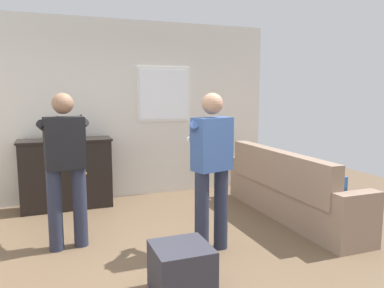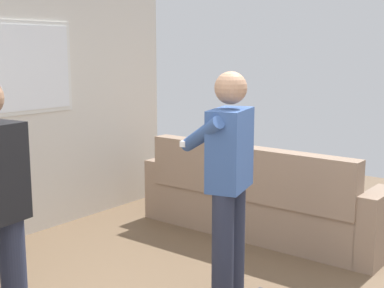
{
  "view_description": "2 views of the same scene",
  "coord_description": "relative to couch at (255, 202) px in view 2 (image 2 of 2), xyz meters",
  "views": [
    {
      "loc": [
        -0.93,
        -3.33,
        1.69
      ],
      "look_at": [
        0.37,
        0.12,
        1.17
      ],
      "focal_mm": 35.0,
      "sensor_mm": 36.0,
      "label": 1
    },
    {
      "loc": [
        -2.35,
        -1.81,
        1.83
      ],
      "look_at": [
        0.35,
        0.29,
        1.21
      ],
      "focal_mm": 50.0,
      "sensor_mm": 36.0,
      "label": 2
    }
  ],
  "objects": [
    {
      "name": "couch",
      "position": [
        0.0,
        0.0,
        0.0
      ],
      "size": [
        0.57,
        2.52,
        0.92
      ],
      "color": "gray",
      "rests_on": "ground"
    },
    {
      "name": "person_standing_right",
      "position": [
        -1.4,
        -0.62,
        0.59
      ],
      "size": [
        0.54,
        0.52,
        1.68
      ],
      "color": "#282D42",
      "rests_on": "ground"
    }
  ]
}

